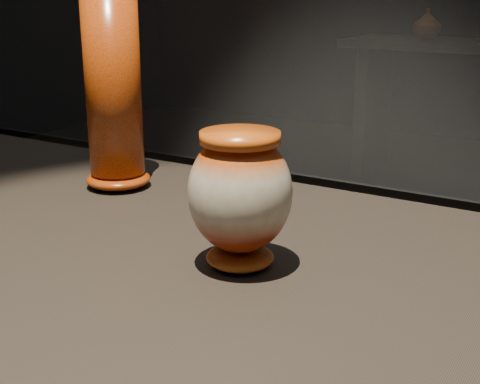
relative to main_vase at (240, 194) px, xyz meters
name	(u,v)px	position (x,y,z in m)	size (l,w,h in m)	color
main_vase	(240,194)	(0.00, 0.00, 0.00)	(0.15, 0.15, 0.17)	maroon
tall_vase	(113,89)	(-0.35, 0.18, 0.08)	(0.14, 0.14, 0.35)	#B9440C
back_vase_left	(427,24)	(-0.83, 3.67, 0.00)	(0.18, 0.18, 0.19)	#8D4614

